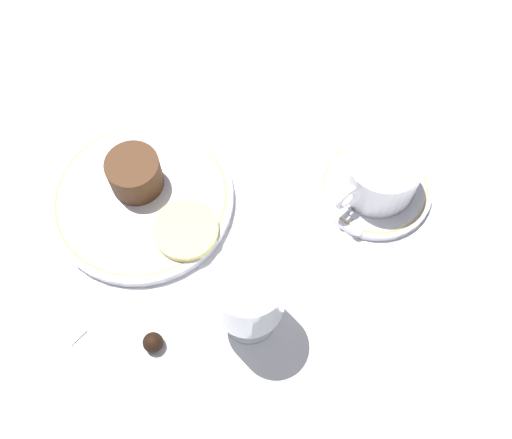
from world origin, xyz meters
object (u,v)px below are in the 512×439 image
Objects in this scene: wine_glass at (249,294)px; dessert_cake at (135,174)px; fork at (38,296)px; coffee_cup at (381,172)px; dinner_plate at (142,198)px.

wine_glass is 0.22m from dessert_cake.
coffee_cup is at bearing 160.02° from fork.
dinner_plate is at bearing -36.14° from coffee_cup.
dinner_plate is 0.21m from wine_glass.
coffee_cup reaches higher than dessert_cake.
dinner_plate is 3.50× the size of dessert_cake.
dinner_plate is at bearing -170.98° from fork.
wine_glass reaches higher than dessert_cake.
coffee_cup is at bearing 140.32° from dessert_cake.
coffee_cup is 0.91× the size of wine_glass.
coffee_cup is 0.42m from fork.
dessert_cake is (-0.00, -0.21, -0.05)m from wine_glass.
dessert_cake is at bearing -165.90° from fork.
dinner_plate reaches higher than fork.
dessert_cake is (-0.01, -0.02, 0.03)m from dinner_plate.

